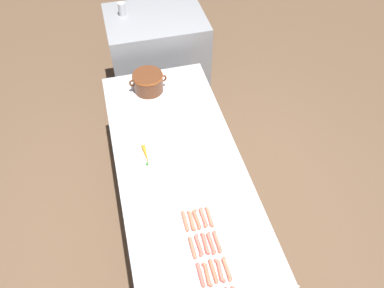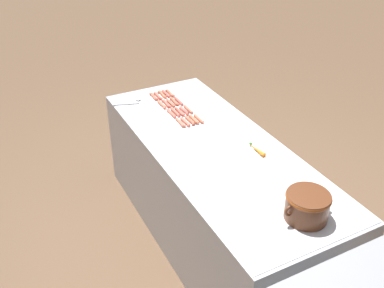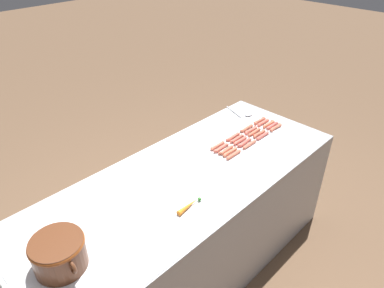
% 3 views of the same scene
% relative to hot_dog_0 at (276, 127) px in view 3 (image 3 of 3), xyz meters
% --- Properties ---
extents(ground_plane, '(20.00, 20.00, 0.00)m').
position_rel_hot_dog_0_xyz_m(ground_plane, '(0.07, 0.93, -0.87)').
color(ground_plane, brown).
extents(griddle_counter, '(0.89, 2.30, 0.85)m').
position_rel_hot_dog_0_xyz_m(griddle_counter, '(0.07, 0.93, -0.44)').
color(griddle_counter, '#9EA0A5').
rests_on(griddle_counter, ground_plane).
extents(hot_dog_0, '(0.03, 0.15, 0.02)m').
position_rel_hot_dog_0_xyz_m(hot_dog_0, '(0.00, 0.00, 0.00)').
color(hot_dog_0, '#C3654B').
rests_on(hot_dog_0, griddle_counter).
extents(hot_dog_1, '(0.02, 0.15, 0.02)m').
position_rel_hot_dog_0_xyz_m(hot_dog_1, '(-0.00, 0.18, 0.00)').
color(hot_dog_1, '#C7594E').
rests_on(hot_dog_1, griddle_counter).
extents(hot_dog_2, '(0.03, 0.15, 0.02)m').
position_rel_hot_dog_0_xyz_m(hot_dog_2, '(-0.00, 0.35, 0.00)').
color(hot_dog_2, '#C1644D').
rests_on(hot_dog_2, griddle_counter).
extents(hot_dog_3, '(0.02, 0.15, 0.02)m').
position_rel_hot_dog_0_xyz_m(hot_dog_3, '(-0.00, 0.53, 0.00)').
color(hot_dog_3, '#CB644B').
rests_on(hot_dog_3, griddle_counter).
extents(hot_dog_4, '(0.02, 0.15, 0.02)m').
position_rel_hot_dog_0_xyz_m(hot_dog_4, '(0.04, -0.01, 0.00)').
color(hot_dog_4, '#CB5A50').
rests_on(hot_dog_4, griddle_counter).
extents(hot_dog_5, '(0.03, 0.15, 0.02)m').
position_rel_hot_dog_0_xyz_m(hot_dog_5, '(0.04, 0.17, 0.00)').
color(hot_dog_5, '#C06148').
rests_on(hot_dog_5, griddle_counter).
extents(hot_dog_6, '(0.03, 0.15, 0.02)m').
position_rel_hot_dog_0_xyz_m(hot_dog_6, '(0.04, 0.35, 0.00)').
color(hot_dog_6, '#C75B4E').
rests_on(hot_dog_6, griddle_counter).
extents(hot_dog_7, '(0.03, 0.15, 0.02)m').
position_rel_hot_dog_0_xyz_m(hot_dog_7, '(0.03, 0.52, 0.00)').
color(hot_dog_7, '#C66649').
rests_on(hot_dog_7, griddle_counter).
extents(hot_dog_8, '(0.03, 0.15, 0.02)m').
position_rel_hot_dog_0_xyz_m(hot_dog_8, '(0.07, -0.01, 0.00)').
color(hot_dog_8, '#C66748').
rests_on(hot_dog_8, griddle_counter).
extents(hot_dog_9, '(0.03, 0.15, 0.02)m').
position_rel_hot_dog_0_xyz_m(hot_dog_9, '(0.08, 0.18, 0.00)').
color(hot_dog_9, '#C46047').
rests_on(hot_dog_9, griddle_counter).
extents(hot_dog_10, '(0.03, 0.15, 0.02)m').
position_rel_hot_dog_0_xyz_m(hot_dog_10, '(0.08, 0.35, 0.00)').
color(hot_dog_10, '#CD5B4C').
rests_on(hot_dog_10, griddle_counter).
extents(hot_dog_11, '(0.03, 0.15, 0.02)m').
position_rel_hot_dog_0_xyz_m(hot_dog_11, '(0.07, 0.52, 0.00)').
color(hot_dog_11, '#C56147').
rests_on(hot_dog_11, griddle_counter).
extents(hot_dog_12, '(0.03, 0.15, 0.02)m').
position_rel_hot_dog_0_xyz_m(hot_dog_12, '(0.12, 0.00, 0.00)').
color(hot_dog_12, '#CE5F4E').
rests_on(hot_dog_12, griddle_counter).
extents(hot_dog_13, '(0.03, 0.15, 0.02)m').
position_rel_hot_dog_0_xyz_m(hot_dog_13, '(0.11, 0.17, 0.00)').
color(hot_dog_13, '#CC6050').
rests_on(hot_dog_13, griddle_counter).
extents(hot_dog_14, '(0.03, 0.15, 0.02)m').
position_rel_hot_dog_0_xyz_m(hot_dog_14, '(0.11, 0.35, 0.00)').
color(hot_dog_14, '#C05D4C').
rests_on(hot_dog_14, griddle_counter).
extents(hot_dog_15, '(0.03, 0.15, 0.02)m').
position_rel_hot_dog_0_xyz_m(hot_dog_15, '(0.11, 0.53, 0.00)').
color(hot_dog_15, '#CC6250').
rests_on(hot_dog_15, griddle_counter).
extents(hot_dog_16, '(0.03, 0.15, 0.02)m').
position_rel_hot_dog_0_xyz_m(hot_dog_16, '(0.15, -0.00, 0.00)').
color(hot_dog_16, '#C05F48').
rests_on(hot_dog_16, griddle_counter).
extents(hot_dog_17, '(0.03, 0.15, 0.02)m').
position_rel_hot_dog_0_xyz_m(hot_dog_17, '(0.16, 0.17, 0.00)').
color(hot_dog_17, '#C0664B').
rests_on(hot_dog_17, griddle_counter).
extents(hot_dog_18, '(0.03, 0.15, 0.02)m').
position_rel_hot_dog_0_xyz_m(hot_dog_18, '(0.15, 0.35, 0.00)').
color(hot_dog_18, '#CA604D').
rests_on(hot_dog_18, griddle_counter).
extents(hot_dog_19, '(0.03, 0.15, 0.02)m').
position_rel_hot_dog_0_xyz_m(hot_dog_19, '(0.15, 0.52, 0.00)').
color(hot_dog_19, '#C7674F').
rests_on(hot_dog_19, griddle_counter).
extents(bean_pot, '(0.32, 0.26, 0.17)m').
position_rel_hot_dog_0_xyz_m(bean_pot, '(-0.00, 1.83, 0.08)').
color(bean_pot, '#562D19').
rests_on(bean_pot, griddle_counter).
extents(serving_spoon, '(0.27, 0.13, 0.02)m').
position_rel_hot_dog_0_xyz_m(serving_spoon, '(0.33, -0.01, -0.00)').
color(serving_spoon, '#B7B7BC').
rests_on(serving_spoon, griddle_counter).
extents(carrot, '(0.04, 0.18, 0.03)m').
position_rel_hot_dog_0_xyz_m(carrot, '(-0.15, 1.12, 0.00)').
color(carrot, orange).
rests_on(carrot, griddle_counter).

